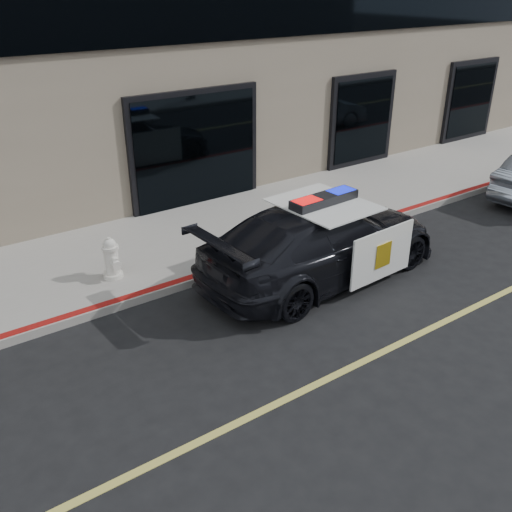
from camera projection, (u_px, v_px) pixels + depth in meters
ground at (455, 317)px, 9.67m from camera, size 120.00×120.00×0.00m
sidewalk_n at (271, 216)px, 13.48m from camera, size 60.00×3.50×0.15m
police_car at (322, 241)px, 10.66m from camera, size 2.61×5.26×1.65m
fire_hydrant at (112, 259)px, 10.46m from camera, size 0.36×0.50×0.80m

